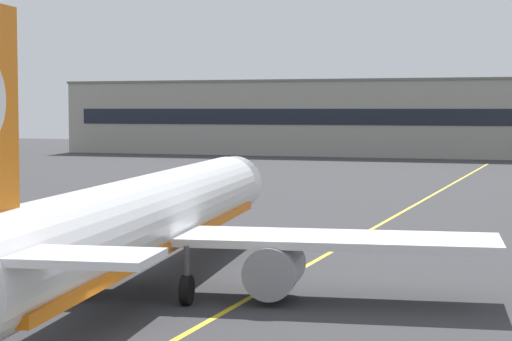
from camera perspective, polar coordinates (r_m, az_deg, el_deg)
taxiway_centreline at (r=60.86m, az=5.64°, el=-4.28°), size 0.64×180.00×0.01m
airliner_foreground at (r=43.47m, az=-6.90°, el=-3.05°), size 32.36×41.42×11.65m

